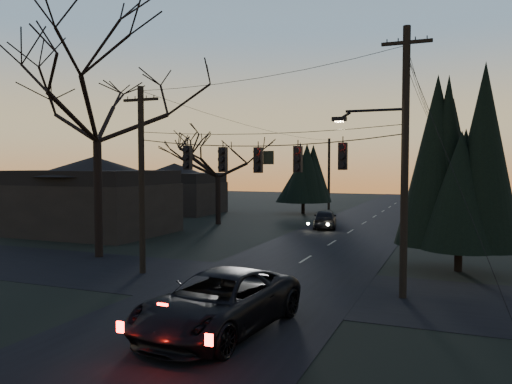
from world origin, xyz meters
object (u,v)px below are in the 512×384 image
at_px(utility_pole_left, 143,273).
at_px(evergreen_right, 460,169).
at_px(suv_near, 219,303).
at_px(utility_pole_far_r, 434,221).
at_px(sedan_oncoming_a, 325,219).
at_px(utility_pole_far_l, 329,210).
at_px(bare_tree_left, 96,95).
at_px(utility_pole_right, 403,298).

xyz_separation_m(utility_pole_left, evergreen_right, (13.43, 5.88, 4.79)).
bearing_deg(suv_near, utility_pole_far_r, 88.85).
relative_size(utility_pole_far_r, suv_near, 1.36).
height_order(suv_near, sedan_oncoming_a, suv_near).
height_order(utility_pole_far_l, bare_tree_left, bare_tree_left).
bearing_deg(utility_pole_right, utility_pole_far_r, 90.00).
bearing_deg(evergreen_right, utility_pole_left, -156.35).
bearing_deg(sedan_oncoming_a, utility_pole_far_r, -143.30).
xyz_separation_m(utility_pole_right, sedan_oncoming_a, (-7.75, 19.20, 0.74)).
distance_m(utility_pole_right, suv_near, 7.63).
relative_size(utility_pole_far_l, sedan_oncoming_a, 1.85).
xyz_separation_m(utility_pole_right, evergreen_right, (1.93, 5.88, 4.79)).
distance_m(utility_pole_right, utility_pole_far_r, 28.00).
bearing_deg(utility_pole_far_r, utility_pole_right, -90.00).
bearing_deg(utility_pole_right, bare_tree_left, 170.94).
bearing_deg(suv_near, utility_pole_left, 145.54).
distance_m(suv_near, sedan_oncoming_a, 25.34).
bearing_deg(utility_pole_left, utility_pole_far_l, 90.00).
bearing_deg(utility_pole_far_l, sedan_oncoming_a, -77.41).
relative_size(utility_pole_right, bare_tree_left, 0.80).
distance_m(utility_pole_left, utility_pole_far_r, 30.27).
bearing_deg(utility_pole_far_r, bare_tree_left, -122.28).
bearing_deg(bare_tree_left, sedan_oncoming_a, 63.43).
xyz_separation_m(utility_pole_far_l, evergreen_right, (13.43, -30.12, 4.79)).
height_order(utility_pole_left, evergreen_right, evergreen_right).
bearing_deg(utility_pole_far_l, utility_pole_right, -72.28).
xyz_separation_m(bare_tree_left, suv_near, (11.37, -8.51, -7.83)).
bearing_deg(utility_pole_far_l, bare_tree_left, -97.78).
height_order(utility_pole_right, suv_near, utility_pole_right).
relative_size(utility_pole_far_l, bare_tree_left, 0.64).
distance_m(utility_pole_right, bare_tree_left, 18.45).
height_order(utility_pole_far_r, sedan_oncoming_a, utility_pole_far_r).
height_order(utility_pole_left, bare_tree_left, bare_tree_left).
xyz_separation_m(suv_near, sedan_oncoming_a, (-3.05, 25.15, -0.13)).
relative_size(utility_pole_left, suv_near, 1.36).
bearing_deg(bare_tree_left, suv_near, -36.83).
relative_size(suv_near, sedan_oncoming_a, 1.45).
height_order(utility_pole_left, utility_pole_far_r, same).
relative_size(utility_pole_far_r, evergreen_right, 1.01).
distance_m(utility_pole_right, evergreen_right, 7.83).
height_order(evergreen_right, suv_near, evergreen_right).
xyz_separation_m(utility_pole_right, utility_pole_far_l, (-11.50, 36.00, 0.00)).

